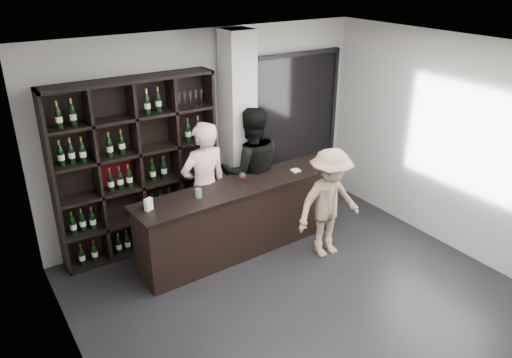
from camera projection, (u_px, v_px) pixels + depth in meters
floor at (325, 317)px, 5.69m from camera, size 5.00×5.50×0.01m
wine_shelf at (138, 168)px, 6.61m from camera, size 2.20×0.35×2.40m
structural_column at (238, 133)px, 7.17m from camera, size 0.40×0.40×2.90m
glass_panel at (296, 119)px, 7.95m from camera, size 1.60×0.08×2.10m
tasting_counter at (243, 217)px, 6.82m from camera, size 3.05×0.64×1.00m
taster_pink at (205, 187)px, 6.72m from camera, size 0.69×0.47×1.84m
taster_black at (251, 171)px, 7.17m from camera, size 1.10×0.97×1.89m
customer at (329, 203)px, 6.63m from camera, size 1.01×0.60×1.53m
wine_glass at (242, 179)px, 6.51m from camera, size 0.10×0.10×0.23m
spit_cup at (198, 193)px, 6.24m from camera, size 0.09×0.09×0.11m
napkin_stack at (296, 170)px, 7.02m from camera, size 0.12×0.12×0.02m
card_stand at (149, 204)px, 5.91m from camera, size 0.11×0.09×0.15m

